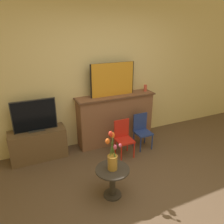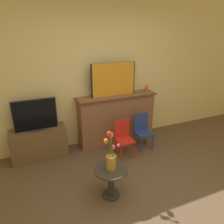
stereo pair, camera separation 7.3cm
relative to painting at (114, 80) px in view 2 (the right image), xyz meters
The scene contains 11 objects.
ground_plane 2.32m from the painting, 95.58° to the right, with size 14.00×14.00×0.00m, color brown.
wall_back 0.29m from the painting, 134.08° to the left, with size 8.00×0.06×2.70m.
fireplace_mantel 0.77m from the painting, ahead, with size 1.53×0.38×0.96m.
painting is the anchor object (origin of this frame).
mantel_candle 0.75m from the painting, ahead, with size 0.06×0.06×0.13m.
tv_stand 1.73m from the painting, behind, with size 0.93×0.35×0.53m.
tv_monitor 1.49m from the painting, behind, with size 0.71×0.12×0.54m.
chair_red 1.04m from the painting, 93.97° to the right, with size 0.28×0.28×0.65m.
chair_blue 1.07m from the painting, 45.83° to the right, with size 0.28×0.28×0.65m.
side_table 1.81m from the painting, 114.49° to the right, with size 0.45×0.45×0.43m.
vase_tulips 1.65m from the painting, 114.58° to the right, with size 0.16×0.23×0.51m.
Camera 2 is at (-1.36, -1.64, 2.18)m, focal length 35.00 mm.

